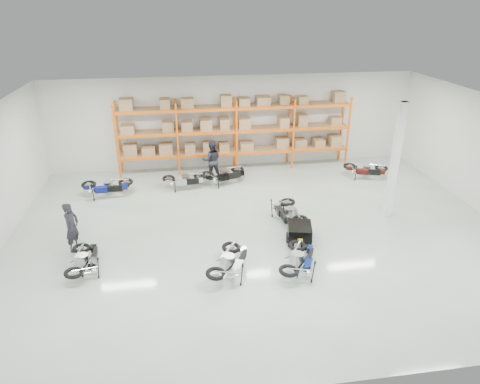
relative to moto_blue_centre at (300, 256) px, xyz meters
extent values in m
plane|color=#B6CABA|center=(-0.73, 2.69, -0.54)|extent=(18.00, 18.00, 0.00)
plane|color=white|center=(-0.73, 2.69, 3.96)|extent=(18.00, 18.00, 0.00)
plane|color=silver|center=(-0.73, 9.69, 1.71)|extent=(18.00, 0.00, 18.00)
plane|color=silver|center=(-0.73, -4.31, 1.71)|extent=(18.00, 0.00, 18.00)
cube|color=#F7610D|center=(-6.33, 8.69, 1.21)|extent=(0.08, 0.08, 3.50)
cube|color=#F7610D|center=(-6.33, 9.59, 1.21)|extent=(0.08, 0.08, 3.50)
cube|color=#F7610D|center=(-3.53, 8.69, 1.21)|extent=(0.08, 0.08, 3.50)
cube|color=#F7610D|center=(-3.53, 9.59, 1.21)|extent=(0.08, 0.08, 3.50)
cube|color=#F7610D|center=(-0.73, 8.69, 1.21)|extent=(0.08, 0.08, 3.50)
cube|color=#F7610D|center=(-0.73, 9.59, 1.21)|extent=(0.08, 0.08, 3.50)
cube|color=#F7610D|center=(2.07, 8.69, 1.21)|extent=(0.08, 0.08, 3.50)
cube|color=#F7610D|center=(2.07, 9.59, 1.21)|extent=(0.08, 0.08, 3.50)
cube|color=#F7610D|center=(4.87, 8.69, 1.21)|extent=(0.08, 0.08, 3.50)
cube|color=#F7610D|center=(4.87, 9.59, 1.21)|extent=(0.08, 0.08, 3.50)
cube|color=#F7610D|center=(-4.93, 8.69, 0.36)|extent=(2.70, 0.08, 0.12)
cube|color=#F7610D|center=(-4.93, 9.59, 0.36)|extent=(2.70, 0.08, 0.12)
cube|color=#A47754|center=(-4.93, 9.14, 0.43)|extent=(2.68, 0.88, 0.02)
cube|color=#A47754|center=(-4.93, 9.14, 0.66)|extent=(2.40, 0.70, 0.44)
cube|color=#F7610D|center=(-2.13, 8.69, 0.36)|extent=(2.70, 0.08, 0.12)
cube|color=#F7610D|center=(-2.13, 9.59, 0.36)|extent=(2.70, 0.08, 0.12)
cube|color=#A47754|center=(-2.13, 9.14, 0.43)|extent=(2.68, 0.88, 0.02)
cube|color=#A47754|center=(-2.13, 9.14, 0.66)|extent=(2.40, 0.70, 0.44)
cube|color=#F7610D|center=(0.67, 8.69, 0.36)|extent=(2.70, 0.08, 0.12)
cube|color=#F7610D|center=(0.67, 9.59, 0.36)|extent=(2.70, 0.08, 0.12)
cube|color=#A47754|center=(0.67, 9.14, 0.43)|extent=(2.68, 0.88, 0.02)
cube|color=#A47754|center=(0.67, 9.14, 0.66)|extent=(2.40, 0.70, 0.44)
cube|color=#F7610D|center=(3.47, 8.69, 0.36)|extent=(2.70, 0.08, 0.12)
cube|color=#F7610D|center=(3.47, 9.59, 0.36)|extent=(2.70, 0.08, 0.12)
cube|color=#A47754|center=(3.47, 9.14, 0.43)|extent=(2.68, 0.88, 0.02)
cube|color=#A47754|center=(3.47, 9.14, 0.66)|extent=(2.40, 0.70, 0.44)
cube|color=#F7610D|center=(-4.93, 8.69, 1.46)|extent=(2.70, 0.08, 0.12)
cube|color=#F7610D|center=(-4.93, 9.59, 1.46)|extent=(2.70, 0.08, 0.12)
cube|color=#A47754|center=(-4.93, 9.14, 1.53)|extent=(2.68, 0.88, 0.02)
cube|color=#A47754|center=(-4.93, 9.14, 1.76)|extent=(2.40, 0.70, 0.44)
cube|color=#F7610D|center=(-2.13, 8.69, 1.46)|extent=(2.70, 0.08, 0.12)
cube|color=#F7610D|center=(-2.13, 9.59, 1.46)|extent=(2.70, 0.08, 0.12)
cube|color=#A47754|center=(-2.13, 9.14, 1.53)|extent=(2.68, 0.88, 0.02)
cube|color=#A47754|center=(-2.13, 9.14, 1.76)|extent=(2.40, 0.70, 0.44)
cube|color=#F7610D|center=(0.67, 8.69, 1.46)|extent=(2.70, 0.08, 0.12)
cube|color=#F7610D|center=(0.67, 9.59, 1.46)|extent=(2.70, 0.08, 0.12)
cube|color=#A47754|center=(0.67, 9.14, 1.53)|extent=(2.68, 0.88, 0.02)
cube|color=#A47754|center=(0.67, 9.14, 1.76)|extent=(2.40, 0.70, 0.44)
cube|color=#F7610D|center=(3.47, 8.69, 1.46)|extent=(2.70, 0.08, 0.12)
cube|color=#F7610D|center=(3.47, 9.59, 1.46)|extent=(2.70, 0.08, 0.12)
cube|color=#A47754|center=(3.47, 9.14, 1.53)|extent=(2.68, 0.88, 0.02)
cube|color=#A47754|center=(3.47, 9.14, 1.76)|extent=(2.40, 0.70, 0.44)
cube|color=#F7610D|center=(-4.93, 8.69, 2.56)|extent=(2.70, 0.08, 0.12)
cube|color=#F7610D|center=(-4.93, 9.59, 2.56)|extent=(2.70, 0.08, 0.12)
cube|color=#A47754|center=(-4.93, 9.14, 2.63)|extent=(2.68, 0.88, 0.02)
cube|color=#A47754|center=(-4.93, 9.14, 2.86)|extent=(2.40, 0.70, 0.44)
cube|color=#F7610D|center=(-2.13, 8.69, 2.56)|extent=(2.70, 0.08, 0.12)
cube|color=#F7610D|center=(-2.13, 9.59, 2.56)|extent=(2.70, 0.08, 0.12)
cube|color=#A47754|center=(-2.13, 9.14, 2.63)|extent=(2.68, 0.88, 0.02)
cube|color=#A47754|center=(-2.13, 9.14, 2.86)|extent=(2.40, 0.70, 0.44)
cube|color=#F7610D|center=(0.67, 8.69, 2.56)|extent=(2.70, 0.08, 0.12)
cube|color=#F7610D|center=(0.67, 9.59, 2.56)|extent=(2.70, 0.08, 0.12)
cube|color=#A47754|center=(0.67, 9.14, 2.63)|extent=(2.68, 0.88, 0.02)
cube|color=#A47754|center=(0.67, 9.14, 2.86)|extent=(2.40, 0.70, 0.44)
cube|color=#F7610D|center=(3.47, 8.69, 2.56)|extent=(2.70, 0.08, 0.12)
cube|color=#F7610D|center=(3.47, 9.59, 2.56)|extent=(2.70, 0.08, 0.12)
cube|color=#A47754|center=(3.47, 9.14, 2.63)|extent=(2.68, 0.88, 0.02)
cube|color=#A47754|center=(3.47, 9.14, 2.86)|extent=(2.40, 0.70, 0.44)
cube|color=white|center=(4.47, 3.19, 1.71)|extent=(0.25, 0.25, 4.50)
cube|color=black|center=(0.44, 1.61, -0.11)|extent=(1.01, 1.17, 0.58)
cube|color=yellow|center=(0.44, 1.10, -0.11)|extent=(0.17, 0.06, 0.12)
torus|color=black|center=(0.04, 1.61, -0.33)|extent=(0.09, 0.40, 0.40)
torus|color=black|center=(0.84, 1.61, -0.33)|extent=(0.09, 0.40, 0.40)
cylinder|color=black|center=(0.44, 2.30, -0.06)|extent=(0.26, 0.94, 0.04)
imported|color=black|center=(-7.19, 2.36, 0.33)|extent=(0.61, 0.74, 1.74)
imported|color=black|center=(-2.02, 7.94, 0.40)|extent=(0.92, 0.72, 1.87)
camera|label=1|loc=(-3.52, -10.80, 7.27)|focal=32.00mm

